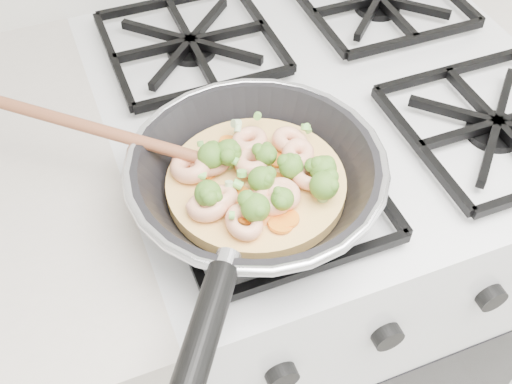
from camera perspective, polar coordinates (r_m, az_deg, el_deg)
name	(u,v)px	position (r m, az deg, el deg)	size (l,w,h in m)	color
stove	(311,274)	(1.19, 4.98, -7.43)	(0.60, 0.60, 0.92)	silver
skillet	(253,180)	(0.66, -0.24, 1.06)	(0.43, 0.48, 0.09)	black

